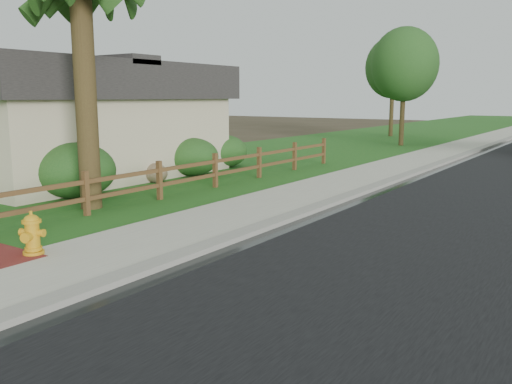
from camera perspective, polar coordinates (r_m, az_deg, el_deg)
The scene contains 13 objects.
ground at distance 8.78m, azimuth -16.78°, elevation -8.89°, with size 120.00×120.00×0.00m, color #362E1D.
sidewalk at distance 40.96m, azimuth 23.62°, elevation 5.35°, with size 2.20×90.00×0.10m, color #A39F8E.
grass_strip at distance 41.34m, azimuth 21.02°, elevation 5.53°, with size 1.60×90.00×0.06m, color #175019.
lawn_near at distance 42.82m, azimuth 14.21°, elevation 6.01°, with size 9.00×90.00×0.04m, color #175019.
ranch_fence at distance 15.54m, azimuth -7.06°, elevation 1.93°, with size 0.12×16.92×1.10m.
house at distance 21.36m, azimuth -21.34°, elevation 7.45°, with size 10.60×9.60×4.05m.
fire_hydrant at distance 10.06m, azimuth -22.50°, elevation -4.16°, with size 0.50×0.41×0.76m.
boulder at distance 17.94m, azimuth -10.67°, elevation 1.98°, with size 0.98×0.74×0.66m, color brown.
shrub_b at distance 15.77m, azimuth -18.49°, elevation 2.17°, with size 2.21×2.21×1.55m, color #184418.
shrub_c at distance 19.30m, azimuth -6.72°, elevation 3.68°, with size 1.87×1.87×1.35m, color #184418.
shrub_d at distance 21.49m, azimuth -3.49°, elevation 4.30°, with size 1.91×1.91×1.30m, color #184418.
tree_near_left at distance 32.02m, azimuth 15.37°, elevation 12.82°, with size 3.73×3.73×6.61m.
tree_mid_left at distance 39.40m, azimuth 14.26°, elevation 12.58°, with size 3.85×3.85×6.88m.
Camera 1 is at (6.52, -5.18, 2.78)m, focal length 38.00 mm.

